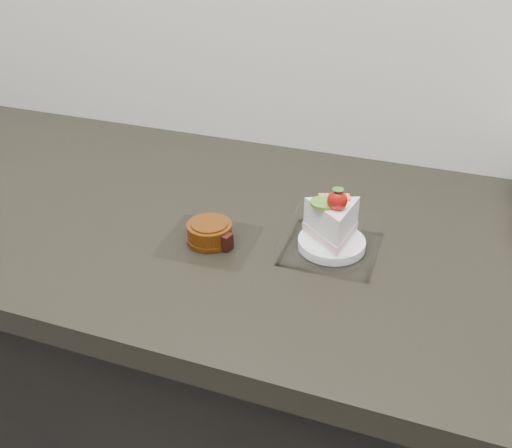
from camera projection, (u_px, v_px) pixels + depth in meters
counter at (267, 412)px, 1.16m from camera, size 2.04×0.64×0.90m
cake_tray at (332, 233)px, 0.85m from camera, size 0.14×0.14×0.11m
mooncake_wrap at (210, 234)px, 0.88m from camera, size 0.15×0.14×0.03m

